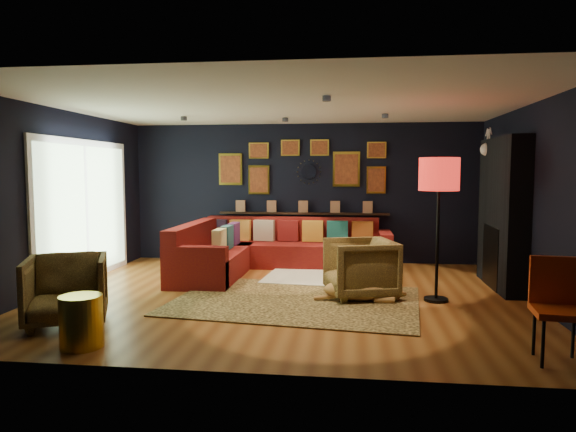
# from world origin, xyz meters

# --- Properties ---
(floor) EXTENTS (6.50, 6.50, 0.00)m
(floor) POSITION_xyz_m (0.00, 0.00, 0.00)
(floor) COLOR #995E28
(floor) RESTS_ON ground
(room_walls) EXTENTS (6.50, 6.50, 6.50)m
(room_walls) POSITION_xyz_m (0.00, 0.00, 1.59)
(room_walls) COLOR black
(room_walls) RESTS_ON ground
(sectional) EXTENTS (3.41, 2.69, 0.86)m
(sectional) POSITION_xyz_m (-0.61, 1.81, 0.32)
(sectional) COLOR maroon
(sectional) RESTS_ON ground
(ledge) EXTENTS (3.20, 0.12, 0.04)m
(ledge) POSITION_xyz_m (0.00, 2.68, 0.92)
(ledge) COLOR black
(ledge) RESTS_ON room_walls
(gallery_wall) EXTENTS (3.15, 0.04, 1.02)m
(gallery_wall) POSITION_xyz_m (-0.01, 2.72, 1.81)
(gallery_wall) COLOR gold
(gallery_wall) RESTS_ON room_walls
(sunburst_mirror) EXTENTS (0.47, 0.16, 0.47)m
(sunburst_mirror) POSITION_xyz_m (0.10, 2.72, 1.70)
(sunburst_mirror) COLOR silver
(sunburst_mirror) RESTS_ON room_walls
(fireplace) EXTENTS (0.31, 1.60, 2.20)m
(fireplace) POSITION_xyz_m (3.09, 0.90, 1.02)
(fireplace) COLOR black
(fireplace) RESTS_ON ground
(deer_head) EXTENTS (0.50, 0.28, 0.45)m
(deer_head) POSITION_xyz_m (3.14, 1.40, 2.05)
(deer_head) COLOR white
(deer_head) RESTS_ON fireplace
(sliding_door) EXTENTS (0.06, 2.80, 2.20)m
(sliding_door) POSITION_xyz_m (-3.22, 0.60, 1.10)
(sliding_door) COLOR white
(sliding_door) RESTS_ON ground
(ceiling_spots) EXTENTS (3.30, 2.50, 0.06)m
(ceiling_spots) POSITION_xyz_m (-0.00, 0.80, 2.56)
(ceiling_spots) COLOR black
(ceiling_spots) RESTS_ON room_walls
(shag_rug) EXTENTS (2.20, 1.68, 0.03)m
(shag_rug) POSITION_xyz_m (0.60, 1.30, 0.01)
(shag_rug) COLOR silver
(shag_rug) RESTS_ON ground
(leopard_rug) EXTENTS (3.40, 2.60, 0.02)m
(leopard_rug) POSITION_xyz_m (0.18, -0.30, 0.01)
(leopard_rug) COLOR tan
(leopard_rug) RESTS_ON ground
(coffee_table) EXTENTS (0.80, 0.63, 0.38)m
(coffee_table) POSITION_xyz_m (1.00, 1.39, 0.33)
(coffee_table) COLOR brown
(coffee_table) RESTS_ON shag_rug
(pouf) EXTENTS (0.51, 0.51, 0.33)m
(pouf) POSITION_xyz_m (-1.13, 1.01, 0.20)
(pouf) COLOR maroon
(pouf) RESTS_ON shag_rug
(armchair_left) EXTENTS (1.08, 1.05, 0.86)m
(armchair_left) POSITION_xyz_m (-2.24, -1.63, 0.43)
(armchair_left) COLOR #AC8841
(armchair_left) RESTS_ON ground
(armchair_right) EXTENTS (1.01, 1.04, 0.88)m
(armchair_right) POSITION_xyz_m (1.03, 0.03, 0.44)
(armchair_right) COLOR #AC8841
(armchair_right) RESTS_ON ground
(gold_stool) EXTENTS (0.41, 0.41, 0.51)m
(gold_stool) POSITION_xyz_m (-1.70, -2.31, 0.26)
(gold_stool) COLOR gold
(gold_stool) RESTS_ON ground
(orange_chair) EXTENTS (0.49, 0.49, 0.93)m
(orange_chair) POSITION_xyz_m (2.76, -2.09, 0.55)
(orange_chair) COLOR black
(orange_chair) RESTS_ON ground
(floor_lamp) EXTENTS (0.52, 0.52, 1.89)m
(floor_lamp) POSITION_xyz_m (2.03, -0.05, 1.60)
(floor_lamp) COLOR black
(floor_lamp) RESTS_ON ground
(dog) EXTENTS (1.27, 0.69, 0.39)m
(dog) POSITION_xyz_m (1.00, -0.20, 0.21)
(dog) COLOR #B97C4A
(dog) RESTS_ON leopard_rug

